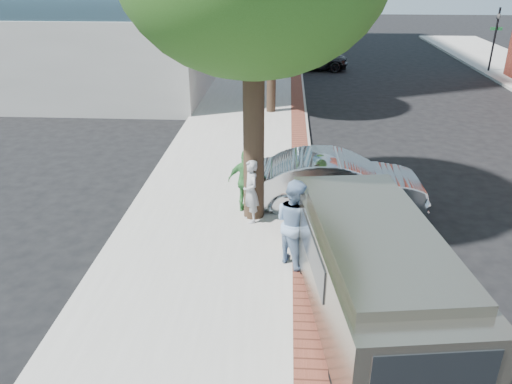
# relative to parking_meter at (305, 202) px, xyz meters

# --- Properties ---
(ground) EXTENTS (120.00, 120.00, 0.00)m
(ground) POSITION_rel_parking_meter_xyz_m (-0.65, -0.60, -1.21)
(ground) COLOR black
(ground) RESTS_ON ground
(sidewalk) EXTENTS (5.00, 60.00, 0.15)m
(sidewalk) POSITION_rel_parking_meter_xyz_m (-2.15, 7.40, -1.13)
(sidewalk) COLOR #9E9991
(sidewalk) RESTS_ON ground
(brick_strip) EXTENTS (0.60, 60.00, 0.01)m
(brick_strip) POSITION_rel_parking_meter_xyz_m (0.05, 7.40, -1.05)
(brick_strip) COLOR brown
(brick_strip) RESTS_ON sidewalk
(curb) EXTENTS (0.10, 60.00, 0.15)m
(curb) POSITION_rel_parking_meter_xyz_m (0.40, 7.40, -1.13)
(curb) COLOR gray
(curb) RESTS_ON ground
(office_base) EXTENTS (18.20, 22.20, 4.00)m
(office_base) POSITION_rel_parking_meter_xyz_m (-13.65, 21.40, 0.79)
(office_base) COLOR gray
(office_base) RESTS_ON ground
(signal_near) EXTENTS (0.70, 0.15, 3.80)m
(signal_near) POSITION_rel_parking_meter_xyz_m (0.25, 21.40, 1.05)
(signal_near) COLOR black
(signal_near) RESTS_ON ground
(signal_far) EXTENTS (0.70, 0.15, 3.80)m
(signal_far) POSITION_rel_parking_meter_xyz_m (11.85, 21.40, 1.05)
(signal_far) COLOR black
(signal_far) RESTS_ON ground
(parking_meter) EXTENTS (0.12, 0.32, 1.47)m
(parking_meter) POSITION_rel_parking_meter_xyz_m (0.00, 0.00, 0.00)
(parking_meter) COLOR gray
(parking_meter) RESTS_ON sidewalk
(person_gray) EXTENTS (0.60, 0.71, 1.65)m
(person_gray) POSITION_rel_parking_meter_xyz_m (-1.31, 1.01, -0.23)
(person_gray) COLOR #9A9B9F
(person_gray) RESTS_ON sidewalk
(person_officer) EXTENTS (1.18, 1.21, 1.96)m
(person_officer) POSITION_rel_parking_meter_xyz_m (-0.24, -0.86, -0.07)
(person_officer) COLOR #7F9EC5
(person_officer) RESTS_ON sidewalk
(person_green) EXTENTS (1.05, 0.58, 1.70)m
(person_green) POSITION_rel_parking_meter_xyz_m (-1.46, 1.58, -0.21)
(person_green) COLOR #418F47
(person_green) RESTS_ON sidewalk
(sedan_silver) EXTENTS (4.69, 1.70, 1.54)m
(sedan_silver) POSITION_rel_parking_meter_xyz_m (0.95, 2.19, -0.44)
(sedan_silver) COLOR #A9ACB0
(sedan_silver) RESTS_ON ground
(bg_car) EXTENTS (4.75, 2.05, 1.60)m
(bg_car) POSITION_rel_parking_meter_xyz_m (0.95, 21.71, -0.41)
(bg_car) COLOR black
(bg_car) RESTS_ON ground
(van) EXTENTS (2.84, 5.80, 2.06)m
(van) POSITION_rel_parking_meter_xyz_m (1.12, -2.47, -0.08)
(van) COLOR gray
(van) RESTS_ON ground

